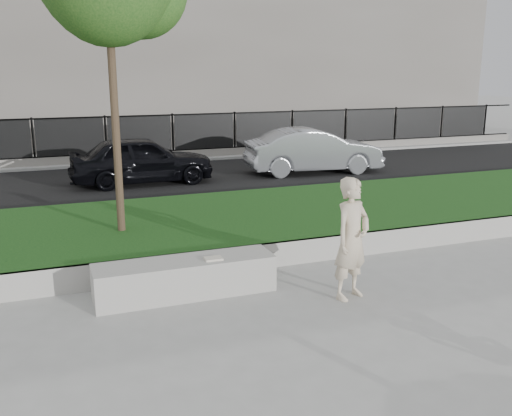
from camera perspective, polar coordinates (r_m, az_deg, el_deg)
name	(u,v)px	position (r m, az deg, el deg)	size (l,w,h in m)	color
ground	(251,297)	(8.06, -0.48, -8.87)	(90.00, 90.00, 0.00)	gray
grass_bank	(196,228)	(10.71, -6.04, -2.00)	(34.00, 4.00, 0.40)	black
grass_kerb	(228,260)	(8.91, -2.80, -5.25)	(34.00, 0.08, 0.40)	#99978F
street	(145,183)	(15.99, -11.07, 2.47)	(34.00, 7.00, 0.04)	black
far_pavement	(122,158)	(20.37, -13.26, 4.90)	(34.00, 3.00, 0.12)	gray
iron_fence	(125,148)	(19.32, -12.94, 5.89)	(32.00, 0.30, 1.50)	slate
building_facade	(93,23)	(27.17, -15.96, 17.37)	(34.00, 10.00, 10.00)	#625C56
stone_bench	(185,278)	(8.10, -7.09, -6.91)	(2.52, 0.63, 0.51)	#99978F
man	(352,239)	(7.89, 9.56, -3.05)	(0.62, 0.41, 1.70)	beige
book	(213,259)	(8.00, -4.29, -5.06)	(0.25, 0.18, 0.03)	beige
car_dark	(142,160)	(15.76, -11.37, 4.76)	(1.54, 3.82, 1.30)	black
car_silver	(313,151)	(17.15, 5.76, 5.73)	(1.40, 4.02, 1.33)	#919499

